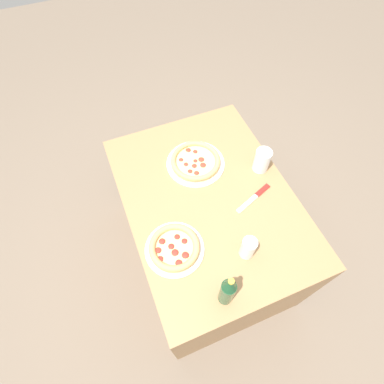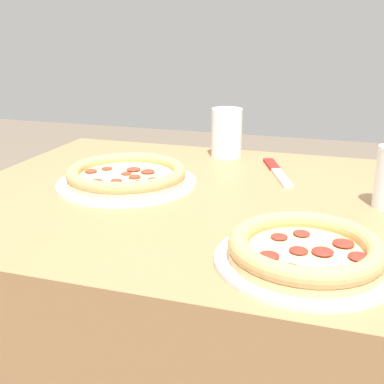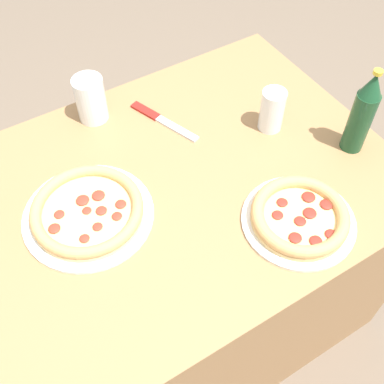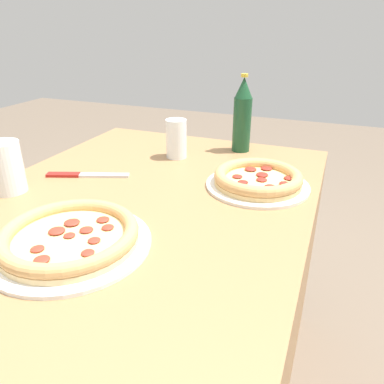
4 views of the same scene
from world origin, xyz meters
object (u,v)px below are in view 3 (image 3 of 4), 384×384
Objects in this scene: pizza_pepperoni at (87,212)px; glass_lemonade at (272,111)px; beer_bottle at (363,113)px; knife at (161,120)px; glass_water at (91,101)px; pizza_margherita at (300,217)px.

glass_lemonade is at bearing 1.93° from pizza_pepperoni.
beer_bottle is 0.53m from knife.
pizza_pepperoni is 0.35m from glass_water.
pizza_margherita is (0.42, -0.27, 0.00)m from pizza_pepperoni.
glass_water is 0.58× the size of knife.
glass_lemonade is (0.40, -0.29, -0.00)m from glass_water.
beer_bottle reaches higher than pizza_margherita.
pizza_pepperoni is at bearing -178.07° from glass_lemonade.
glass_lemonade is at bearing -36.09° from glass_water.
glass_lemonade is at bearing -36.02° from knife.
glass_lemonade is (0.55, 0.02, 0.04)m from pizza_pepperoni.
pizza_margherita is 0.64m from glass_water.
beer_bottle is at bearing -50.78° from glass_lemonade.
beer_bottle is (0.54, -0.46, 0.06)m from glass_water.
beer_bottle is (0.14, -0.17, 0.06)m from glass_lemonade.
pizza_margherita is 2.22× the size of glass_lemonade.
knife is at bearing 32.56° from pizza_pepperoni.
glass_water is (0.15, 0.31, 0.04)m from pizza_pepperoni.
glass_water is 1.08× the size of glass_lemonade.
glass_water is 0.71m from beer_bottle.
pizza_pepperoni is 1.16× the size of pizza_margherita.
glass_lemonade is 0.23m from beer_bottle.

